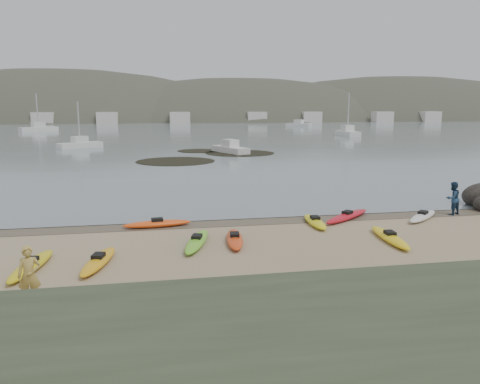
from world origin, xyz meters
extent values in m
plane|color=tan|center=(0.00, 0.00, 0.00)|extent=(600.00, 600.00, 0.00)
plane|color=brown|center=(0.00, -0.30, 0.00)|extent=(60.00, 60.00, 0.00)
plane|color=slate|center=(0.00, 300.00, 0.01)|extent=(1200.00, 1200.00, 0.00)
ellipsoid|color=#72D32A|center=(-2.69, -4.25, 0.17)|extent=(1.74, 3.81, 0.34)
ellipsoid|color=white|center=(9.64, -1.71, 0.17)|extent=(3.04, 2.71, 0.34)
ellipsoid|color=yellow|center=(-9.00, -6.29, 0.17)|extent=(1.31, 3.78, 0.34)
ellipsoid|color=#F3AA14|center=(-6.61, -6.23, 0.17)|extent=(1.43, 3.51, 0.34)
ellipsoid|color=#FF5316|center=(-4.36, -0.81, 0.17)|extent=(3.47, 1.05, 0.34)
ellipsoid|color=red|center=(5.67, -0.96, 0.17)|extent=(3.71, 3.13, 0.34)
ellipsoid|color=yellow|center=(3.56, -1.81, 0.17)|extent=(0.83, 3.15, 0.34)
ellipsoid|color=#E34213|center=(-1.01, -4.22, 0.17)|extent=(1.09, 3.33, 0.34)
ellipsoid|color=yellow|center=(5.89, -5.18, 0.17)|extent=(0.99, 3.88, 0.34)
imported|color=tan|center=(-8.23, -9.55, 0.93)|extent=(0.71, 0.50, 1.85)
imported|color=navy|center=(11.85, -0.98, 0.93)|extent=(1.07, 0.93, 1.86)
cylinder|color=black|center=(-2.17, 27.45, 0.03)|extent=(8.65, 8.65, 0.04)
cylinder|color=black|center=(6.38, 35.08, 0.03)|extent=(8.91, 8.91, 0.04)
cylinder|color=black|center=(1.58, 39.03, 0.03)|extent=(5.96, 5.96, 0.04)
cube|color=silver|center=(-15.01, 46.99, 0.45)|extent=(6.25, 5.30, 0.90)
cube|color=silver|center=(5.23, 35.68, 0.47)|extent=(4.24, 6.87, 0.93)
cube|color=silver|center=(34.23, 65.98, 0.59)|extent=(2.61, 8.53, 1.18)
cube|color=silver|center=(-31.55, 95.47, 0.61)|extent=(8.53, 7.03, 1.22)
cube|color=silver|center=(38.08, 111.07, 0.55)|extent=(6.96, 7.34, 1.11)
ellipsoid|color=#384235|center=(-45.00, 195.00, -18.00)|extent=(220.00, 120.00, 80.00)
ellipsoid|color=#384235|center=(35.00, 190.00, -15.30)|extent=(200.00, 110.00, 68.00)
ellipsoid|color=#384235|center=(120.00, 200.00, -17.10)|extent=(230.00, 130.00, 76.00)
cube|color=beige|center=(-42.00, 145.00, 2.00)|extent=(7.00, 5.00, 4.00)
cube|color=beige|center=(-18.00, 145.00, 2.00)|extent=(7.00, 5.00, 4.00)
cube|color=beige|center=(6.00, 145.00, 2.00)|extent=(7.00, 5.00, 4.00)
cube|color=beige|center=(30.00, 145.00, 2.00)|extent=(7.00, 5.00, 4.00)
cube|color=beige|center=(54.00, 145.00, 2.00)|extent=(7.00, 5.00, 4.00)
cube|color=beige|center=(78.00, 145.00, 2.00)|extent=(7.00, 5.00, 4.00)
cube|color=beige|center=(102.00, 145.00, 2.00)|extent=(7.00, 5.00, 4.00)
camera|label=1|loc=(-4.37, -23.91, 5.96)|focal=35.00mm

